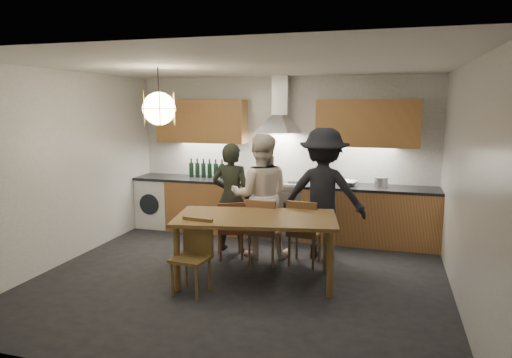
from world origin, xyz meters
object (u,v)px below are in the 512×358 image
(mixing_bowl, at_px, (348,183))
(stock_pot, at_px, (381,183))
(person_right, at_px, (323,194))
(wine_bottles, at_px, (210,168))
(dining_table, at_px, (256,224))
(chair_front, at_px, (194,250))
(person_left, at_px, (231,198))
(person_mid, at_px, (261,196))
(chair_back_left, at_px, (231,226))

(mixing_bowl, height_order, stock_pot, stock_pot)
(person_right, xyz_separation_m, wine_bottles, (-2.08, 0.93, 0.14))
(dining_table, relative_size, person_right, 1.13)
(person_right, relative_size, mixing_bowl, 5.78)
(chair_front, distance_m, person_left, 1.55)
(person_right, distance_m, wine_bottles, 2.28)
(person_right, bearing_deg, person_mid, 11.04)
(chair_back_left, height_order, mixing_bowl, mixing_bowl)
(person_right, bearing_deg, mixing_bowl, -109.35)
(person_right, relative_size, wine_bottles, 2.41)
(wine_bottles, bearing_deg, person_left, -53.69)
(person_left, bearing_deg, stock_pot, -155.89)
(chair_back_left, xyz_separation_m, mixing_bowl, (1.48, 1.30, 0.47))
(chair_front, bearing_deg, person_mid, 80.86)
(person_mid, bearing_deg, dining_table, 88.55)
(chair_back_left, bearing_deg, chair_front, 63.38)
(chair_front, height_order, wine_bottles, wine_bottles)
(stock_pot, bearing_deg, dining_table, -126.00)
(wine_bottles, bearing_deg, dining_table, -55.08)
(person_mid, height_order, person_right, person_right)
(chair_front, relative_size, person_mid, 0.49)
(person_left, xyz_separation_m, person_right, (1.32, 0.11, 0.11))
(person_mid, bearing_deg, person_right, 178.74)
(dining_table, relative_size, person_mid, 1.19)
(person_left, height_order, person_right, person_right)
(chair_back_left, height_order, stock_pot, stock_pot)
(person_mid, bearing_deg, mixing_bowl, -151.64)
(wine_bottles, bearing_deg, mixing_bowl, -2.39)
(person_mid, height_order, mixing_bowl, person_mid)
(chair_front, height_order, stock_pot, stock_pot)
(stock_pot, distance_m, wine_bottles, 2.84)
(chair_front, xyz_separation_m, person_mid, (0.39, 1.43, 0.38))
(chair_front, bearing_deg, dining_table, 46.18)
(chair_back_left, height_order, chair_front, chair_front)
(dining_table, relative_size, chair_front, 2.43)
(chair_front, distance_m, wine_bottles, 2.75)
(person_left, relative_size, wine_bottles, 2.11)
(dining_table, height_order, wine_bottles, wine_bottles)
(person_left, xyz_separation_m, person_mid, (0.47, -0.08, 0.07))
(chair_back_left, relative_size, person_right, 0.45)
(person_left, bearing_deg, person_mid, 169.94)
(chair_front, xyz_separation_m, wine_bottles, (-0.84, 2.55, 0.57))
(person_right, bearing_deg, stock_pot, -134.48)
(mixing_bowl, bearing_deg, person_left, -149.56)
(mixing_bowl, xyz_separation_m, wine_bottles, (-2.35, 0.10, 0.12))
(dining_table, bearing_deg, chair_front, -150.67)
(chair_back_left, xyz_separation_m, wine_bottles, (-0.87, 1.39, 0.59))
(mixing_bowl, bearing_deg, person_mid, -137.77)
(person_left, height_order, stock_pot, person_left)
(chair_front, height_order, person_right, person_right)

